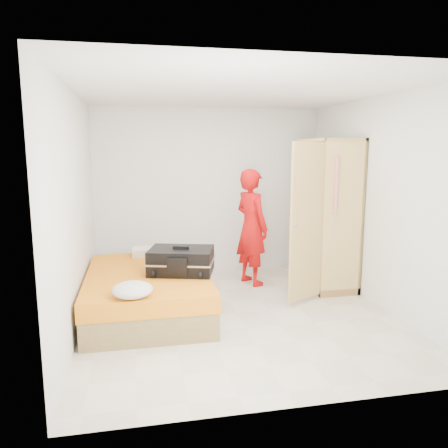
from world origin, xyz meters
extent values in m
plane|color=beige|center=(0.00, 0.00, 0.00)|extent=(4.00, 4.00, 0.00)
plane|color=white|center=(0.00, 0.00, 2.60)|extent=(4.00, 4.00, 0.00)
cube|color=white|center=(0.00, 2.00, 1.30)|extent=(3.60, 0.02, 2.60)
cube|color=white|center=(0.00, -2.00, 1.30)|extent=(3.60, 0.02, 2.60)
cube|color=white|center=(-1.80, 0.00, 1.30)|extent=(0.02, 4.00, 2.60)
cube|color=white|center=(1.80, 0.00, 1.30)|extent=(0.02, 4.00, 2.60)
cube|color=olive|center=(-1.05, 0.26, 0.15)|extent=(1.40, 2.00, 0.30)
cube|color=orange|center=(-1.05, 0.26, 0.40)|extent=(1.42, 2.02, 0.20)
cube|color=#D7BD69|center=(1.77, 0.90, 1.05)|extent=(0.04, 1.20, 2.10)
cube|color=#D7BD69|center=(1.50, 0.32, 1.05)|extent=(0.58, 0.04, 2.10)
cube|color=#D7BD69|center=(1.50, 1.48, 1.05)|extent=(0.58, 0.04, 2.10)
cube|color=#D7BD69|center=(1.50, 0.90, 2.08)|extent=(0.58, 1.20, 0.04)
cube|color=tan|center=(1.50, 0.90, 0.05)|extent=(0.58, 1.20, 0.10)
cube|color=#D7BD69|center=(1.23, 1.20, 1.05)|extent=(0.04, 0.59, 2.00)
cube|color=#D7BD69|center=(0.95, 0.20, 1.05)|extent=(0.54, 0.31, 2.00)
cylinder|color=#B2B2B7|center=(1.50, 0.90, 1.92)|extent=(0.02, 1.10, 0.02)
imported|color=red|center=(0.48, 1.13, 0.84)|extent=(0.61, 0.72, 1.68)
cube|color=black|center=(-0.65, 0.16, 0.65)|extent=(0.85, 0.71, 0.29)
cube|color=black|center=(-0.65, 0.16, 0.81)|extent=(0.20, 0.10, 0.03)
ellipsoid|color=silver|center=(-1.22, -0.62, 0.58)|extent=(0.41, 0.41, 0.15)
cube|color=silver|center=(-0.94, 1.11, 0.55)|extent=(0.58, 0.30, 0.11)
camera|label=1|loc=(-1.14, -4.89, 1.97)|focal=35.00mm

